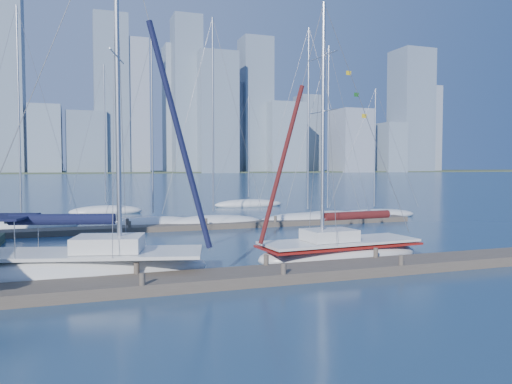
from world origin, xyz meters
name	(u,v)px	position (x,y,z in m)	size (l,w,h in m)	color
ground	(274,280)	(0.00, 0.00, 0.00)	(700.00, 700.00, 0.00)	#17314B
near_dock	(274,275)	(0.00, 0.00, 0.20)	(26.00, 2.00, 0.40)	#4C4337
far_dock	(217,225)	(2.00, 16.00, 0.18)	(30.00, 1.80, 0.36)	#4C4337
far_shore	(94,173)	(0.00, 320.00, 0.00)	(800.00, 100.00, 1.50)	#38472D
sailboat_navy	(92,249)	(-6.49, 2.41, 1.16)	(9.34, 5.05, 15.02)	silver
sailboat_maroon	(339,240)	(4.18, 2.61, 0.95)	(8.04, 3.13, 11.98)	silver
bg_boat_0	(22,225)	(-10.73, 19.48, 0.29)	(7.47, 3.14, 15.28)	silver
bg_boat_1	(153,224)	(-2.18, 17.62, 0.28)	(6.98, 3.74, 13.36)	silver
bg_boat_2	(214,222)	(1.96, 16.94, 0.30)	(7.35, 2.92, 15.01)	silver
bg_boat_3	(308,219)	(9.29, 16.83, 0.29)	(8.01, 5.31, 14.94)	silver
bg_boat_4	(328,217)	(11.55, 17.97, 0.28)	(7.07, 3.16, 14.04)	silver
bg_boat_5	(374,215)	(16.20, 18.58, 0.23)	(8.05, 3.47, 10.99)	silver
bg_boat_6	(106,211)	(-4.84, 29.35, 0.28)	(6.72, 3.71, 13.64)	silver
bg_boat_7	(249,204)	(9.85, 32.75, 0.26)	(7.80, 4.09, 11.96)	silver
skyline	(134,113)	(23.07, 290.64, 35.71)	(503.18, 51.31, 120.08)	gray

